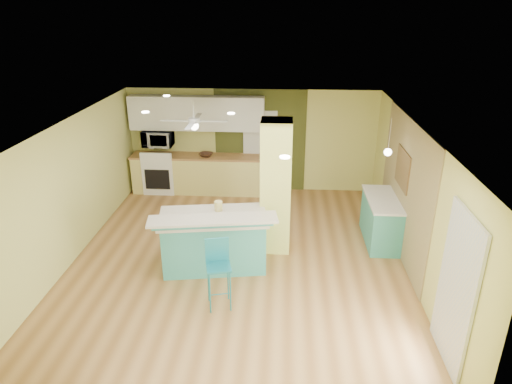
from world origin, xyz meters
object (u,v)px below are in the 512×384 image
bar_stool (218,262)px  fruit_bowl (206,155)px  peninsula (214,240)px  canister (218,206)px  side_counter (381,220)px

bar_stool → fruit_bowl: size_ratio=3.31×
peninsula → bar_stool: (0.23, -1.10, 0.22)m
fruit_bowl → canister: size_ratio=1.93×
peninsula → fruit_bowl: size_ratio=6.46×
peninsula → side_counter: peninsula is taller
side_counter → canister: bearing=-163.9°
fruit_bowl → canister: (0.75, -3.13, 0.08)m
peninsula → bar_stool: size_ratio=1.95×
side_counter → fruit_bowl: bearing=149.2°
bar_stool → canister: canister is taller
bar_stool → fruit_bowl: bar_stool is taller
peninsula → side_counter: bearing=10.9°
fruit_bowl → canister: bearing=-76.6°
peninsula → bar_stool: peninsula is taller
side_counter → canister: canister is taller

